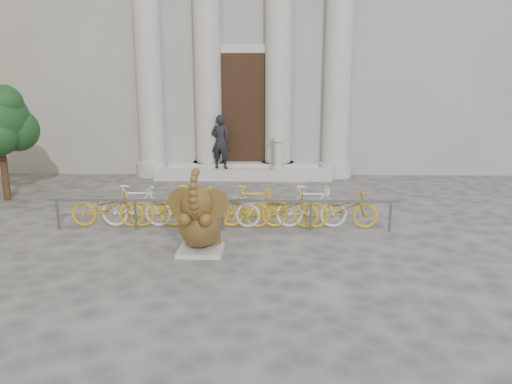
{
  "coord_description": "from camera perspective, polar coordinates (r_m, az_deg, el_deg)",
  "views": [
    {
      "loc": [
        0.81,
        -7.52,
        3.46
      ],
      "look_at": [
        0.59,
        2.57,
        1.1
      ],
      "focal_mm": 35.0,
      "sensor_mm": 36.0,
      "label": 1
    }
  ],
  "objects": [
    {
      "name": "balustrade_post",
      "position": [
        16.83,
        2.58,
        4.25
      ],
      "size": [
        0.44,
        0.44,
        1.07
      ],
      "color": "#A8A59E",
      "rests_on": "entrance_steps"
    },
    {
      "name": "elephant_statue",
      "position": [
        9.9,
        -6.44,
        -3.45
      ],
      "size": [
        1.19,
        1.31,
        1.77
      ],
      "rotation": [
        0.0,
        0.0,
        -0.03
      ],
      "color": "#A8A59E",
      "rests_on": "ground"
    },
    {
      "name": "entrance_steps",
      "position": [
        17.25,
        -1.49,
        2.21
      ],
      "size": [
        6.0,
        1.2,
        0.36
      ],
      "primitive_type": "cube",
      "color": "#A8A59E",
      "rests_on": "ground"
    },
    {
      "name": "classical_building",
      "position": [
        22.61,
        -0.88,
        19.58
      ],
      "size": [
        22.0,
        10.7,
        12.0
      ],
      "color": "gray",
      "rests_on": "ground"
    },
    {
      "name": "ground",
      "position": [
        8.32,
        -4.57,
        -11.46
      ],
      "size": [
        80.0,
        80.0,
        0.0
      ],
      "primitive_type": "plane",
      "color": "#474442",
      "rests_on": "ground"
    },
    {
      "name": "bike_rack",
      "position": [
        11.6,
        -3.73,
        -1.65
      ],
      "size": [
        8.0,
        0.53,
        1.0
      ],
      "color": "slate",
      "rests_on": "ground"
    },
    {
      "name": "pedestrian",
      "position": [
        16.98,
        -4.06,
        5.75
      ],
      "size": [
        0.75,
        0.59,
        1.83
      ],
      "primitive_type": "imported",
      "rotation": [
        0.0,
        0.0,
        2.9
      ],
      "color": "black",
      "rests_on": "entrance_steps"
    }
  ]
}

